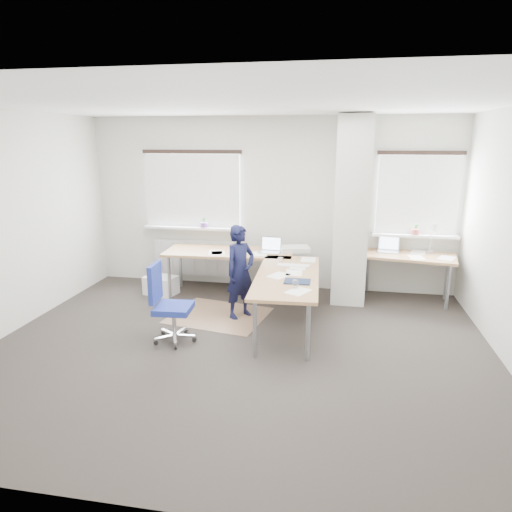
% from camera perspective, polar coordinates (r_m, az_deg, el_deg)
% --- Properties ---
extents(ground, '(6.00, 6.00, 0.00)m').
position_cam_1_polar(ground, '(5.57, -2.23, -11.50)').
color(ground, black).
rests_on(ground, ground).
extents(room_shell, '(6.04, 5.04, 2.82)m').
position_cam_1_polar(room_shell, '(5.47, 0.50, 7.19)').
color(room_shell, beige).
rests_on(room_shell, ground).
extents(floor_mat, '(1.47, 1.31, 0.01)m').
position_cam_1_polar(floor_mat, '(6.56, -4.67, -7.40)').
color(floor_mat, brown).
rests_on(floor_mat, ground).
extents(white_crate, '(0.56, 0.45, 0.29)m').
position_cam_1_polar(white_crate, '(7.54, -11.78, -3.59)').
color(white_crate, white).
rests_on(white_crate, ground).
extents(desk_main, '(2.51, 2.61, 0.96)m').
position_cam_1_polar(desk_main, '(6.56, 0.44, -1.01)').
color(desk_main, '#996242').
rests_on(desk_main, ground).
extents(desk_side, '(1.50, 0.93, 1.22)m').
position_cam_1_polar(desk_side, '(7.35, 18.43, -0.14)').
color(desk_side, '#996242').
rests_on(desk_side, ground).
extents(task_chair, '(0.54, 0.53, 0.99)m').
position_cam_1_polar(task_chair, '(5.75, -10.56, -7.88)').
color(task_chair, navy).
rests_on(task_chair, ground).
extents(person, '(0.54, 0.57, 1.31)m').
position_cam_1_polar(person, '(6.30, -1.98, -2.00)').
color(person, black).
rests_on(person, ground).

